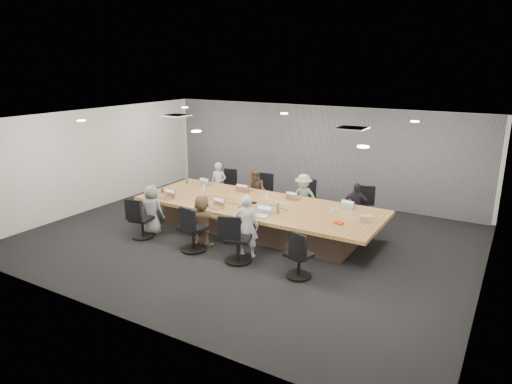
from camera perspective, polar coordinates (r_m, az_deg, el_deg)
The scene contains 41 objects.
floor at distance 10.83m, azimuth -1.08°, elevation -5.85°, with size 10.00×8.00×0.00m, color black.
ceiling at distance 10.13m, azimuth -1.16°, elevation 9.03°, with size 10.00×8.00×0.00m, color white.
wall_back at distance 13.87m, azimuth 7.60°, elevation 4.90°, with size 10.00×2.80×0.00m, color silver.
wall_front at distance 7.45m, azimuth -17.54°, elevation -5.38°, with size 10.00×2.80×0.00m, color silver.
wall_left at distance 13.63m, azimuth -19.37°, elevation 3.94°, with size 8.00×2.80×0.00m, color silver.
wall_right at distance 8.95m, azimuth 27.32°, elevation -2.89°, with size 8.00×2.80×0.00m, color silver.
curtain at distance 13.80m, azimuth 7.47°, elevation 4.84°, with size 9.80×0.04×2.80m, color slate.
conference_table at distance 11.09m, azimuth 0.26°, elevation -3.10°, with size 6.00×2.20×0.74m.
chair_0 at distance 13.55m, azimuth -3.83°, elevation 0.28°, with size 0.50×0.50×0.75m, color black, non-canonical shape.
chair_1 at distance 12.90m, azimuth 0.80°, elevation -0.42°, with size 0.52×0.52×0.78m, color black, non-canonical shape.
chair_2 at distance 12.28m, azimuth 6.59°, elevation -1.30°, with size 0.55×0.55×0.81m, color black, non-canonical shape.
chair_3 at distance 11.82m, azimuth 12.82°, elevation -2.25°, with size 0.56×0.56×0.83m, color black, non-canonical shape.
chair_4 at distance 11.08m, azimuth -14.06°, elevation -3.67°, with size 0.53×0.53×0.78m, color black, non-canonical shape.
chair_5 at distance 10.11m, azimuth -7.88°, elevation -4.97°, with size 0.59×0.59×0.87m, color black, non-canonical shape.
chair_6 at distance 9.47m, azimuth -2.23°, elevation -6.32°, with size 0.58×0.58×0.86m, color black, non-canonical shape.
chair_7 at distance 8.87m, azimuth 5.40°, elevation -8.31°, with size 0.52×0.52×0.77m, color black, non-canonical shape.
person_0 at distance 13.21m, azimuth -4.71°, elevation 0.99°, with size 0.46×0.30×1.25m, color #B1C0C9.
laptop_0 at distance 12.75m, azimuth -6.14°, elevation 0.97°, with size 0.30×0.20×0.02m, color #B2B2B7.
person_1 at distance 12.55m, azimuth 0.01°, elevation 0.12°, with size 0.58×0.45×1.20m, color brown.
laptop_1 at distance 12.06m, azimuth -1.32°, elevation 0.19°, with size 0.35×0.24×0.02m, color #8C6647.
person_2 at distance 11.91m, azimuth 5.94°, elevation -0.71°, with size 0.81×0.46×1.25m, color #94AA97.
laptop_2 at distance 11.40m, azimuth 4.79°, elevation -0.79°, with size 0.30×0.21×0.02m, color #8C6647.
person_3 at distance 11.44m, azimuth 12.33°, elevation -1.82°, with size 0.71×0.29×1.21m, color black.
laptop_3 at distance 10.90m, azimuth 11.45°, elevation -1.85°, with size 0.32×0.22×0.02m, color #B2B2B7.
person_4 at distance 11.25m, azimuth -12.89°, elevation -2.15°, with size 0.59×0.38×1.21m, color gray.
laptop_4 at distance 11.60m, azimuth -11.09°, elevation -0.75°, with size 0.36×0.25×0.02m, color #8C6647.
person_5 at distance 10.31m, azimuth -6.71°, elevation -3.55°, with size 1.11×0.35×1.19m, color olive.
laptop_5 at distance 10.68m, azimuth -4.96°, elevation -1.95°, with size 0.34×0.24×0.02m, color #8C6647.
person_6 at distance 9.65m, azimuth -1.13°, elevation -4.26°, with size 0.50×0.33×1.37m, color silver.
laptop_6 at distance 10.08m, azimuth 0.51°, elevation -2.99°, with size 0.36×0.25×0.02m, color #B2B2B7.
bottle_green_left at distance 12.88m, azimuth -8.63°, elevation 1.56°, with size 0.07×0.07×0.25m, color #30854C.
bottle_green_right at distance 10.22m, azimuth 2.77°, elevation -2.08°, with size 0.07×0.07×0.24m, color #30854C.
bottle_clear at distance 12.01m, azimuth -6.56°, elevation 0.48°, with size 0.06×0.06×0.20m, color silver.
cup_white_far at distance 11.37m, azimuth 1.33°, elevation -0.57°, with size 0.08×0.08×0.10m, color white.
cup_white_near at distance 10.47m, azimuth 9.46°, elevation -2.24°, with size 0.08×0.08×0.10m, color white.
mug_brown at distance 12.15m, azimuth -11.65°, elevation 0.20°, with size 0.09×0.09×0.11m, color brown.
mic_left at distance 11.40m, azimuth -4.82°, elevation -0.77°, with size 0.14×0.09×0.03m, color black.
mic_right at distance 11.00m, azimuth -0.37°, elevation -1.33°, with size 0.16×0.11×0.03m, color black.
stapler at distance 10.53m, azimuth -1.73°, elevation -2.04°, with size 0.17×0.04×0.06m, color black.
canvas_bag at distance 9.98m, azimuth 13.61°, elevation -3.27°, with size 0.27×0.17×0.14m, color tan.
snack_packet at distance 9.76m, azimuth 10.31°, elevation -3.82°, with size 0.19×0.13×0.04m, color #E53D0D.
Camera 1 is at (5.28, -8.56, 4.00)m, focal length 32.00 mm.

